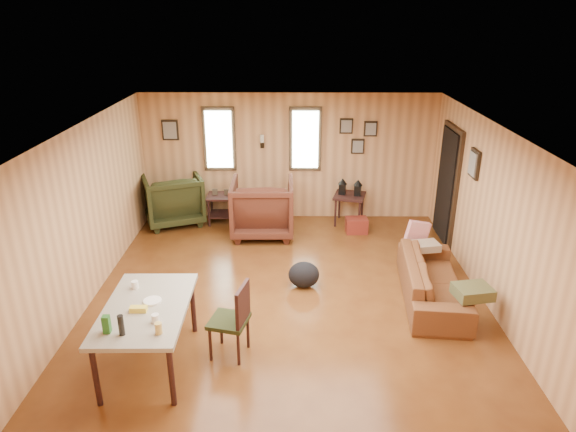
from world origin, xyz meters
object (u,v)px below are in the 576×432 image
Objects in this scene: dining_table at (146,312)px; recliner_brown at (262,205)px; sofa at (433,274)px; side_table at (350,193)px; recliner_green at (173,196)px; end_table at (222,204)px.

recliner_brown is at bearing 73.06° from dining_table.
side_table reaches higher than sofa.
sofa is 1.31× the size of dining_table.
dining_table is (0.64, -4.25, 0.17)m from recliner_green.
side_table is at bearing -163.32° from recliner_brown.
end_table is (-3.29, 2.76, -0.01)m from sofa.
sofa is at bearing 125.24° from recliner_green.
recliner_green is at bearing 62.19° from sofa.
recliner_brown reaches higher than end_table.
side_table is (-0.88, 2.74, 0.22)m from sofa.
sofa is at bearing -72.12° from side_table.
recliner_brown is 1.80m from recliner_green.
side_table is (1.61, 0.51, 0.04)m from recliner_brown.
dining_table is (-0.28, -4.24, 0.32)m from end_table.
side_table is at bearing 158.17° from recliner_green.
recliner_brown is 1.06× the size of recliner_green.
sofa is 2.92× the size of end_table.
recliner_brown is 3.87m from dining_table.
recliner_brown is 1.65× the size of end_table.
sofa is 1.88× the size of recliner_green.
recliner_brown reaches higher than dining_table.
recliner_green reaches higher than end_table.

